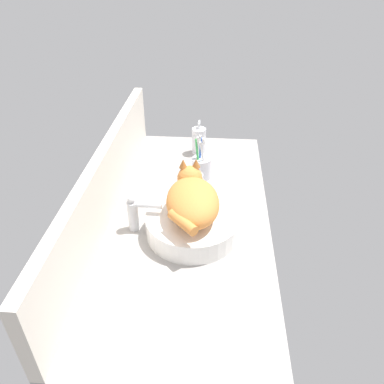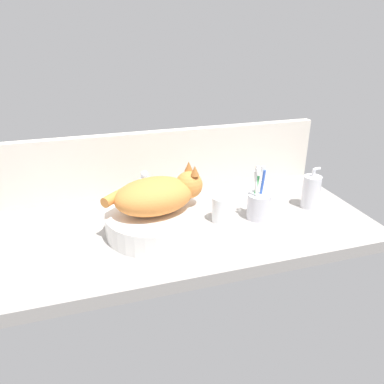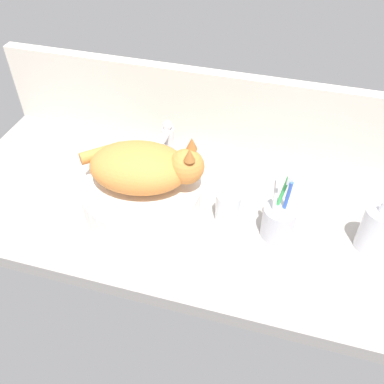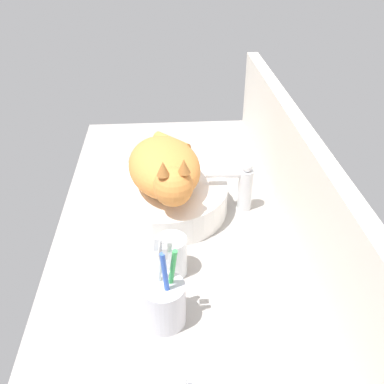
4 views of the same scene
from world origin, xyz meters
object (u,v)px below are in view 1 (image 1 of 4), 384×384
Objects in this scene: toothbrush_cup at (201,167)px; water_glass at (195,186)px; soap_dispenser at (199,141)px; faucet at (136,212)px; sink_basin at (193,224)px; cat at (192,199)px.

toothbrush_cup reaches higher than water_glass.
soap_dispenser is at bearing 6.02° from toothbrush_cup.
faucet is 59.38cm from soap_dispenser.
sink_basin is 3.55× the size of water_glass.
faucet is (0.67, 18.92, 3.69)cm from sink_basin.
toothbrush_cup reaches higher than faucet.
water_glass is (-34.60, -0.52, -2.24)cm from soap_dispenser.
water_glass is at bearing 1.73° from cat.
water_glass is at bearing 172.09° from toothbrush_cup.
sink_basin is at bearing -178.55° from soap_dispenser.
water_glass reaches higher than sink_basin.
cat is 1.73× the size of toothbrush_cup.
water_glass is (21.47, 0.65, -9.19)cm from cat.
sink_basin is 9.47cm from cat.
soap_dispenser reaches higher than sink_basin.
water_glass is (22.81, 0.94, 0.18)cm from sink_basin.
sink_basin is 2.05× the size of soap_dispenser.
faucet reaches higher than sink_basin.
water_glass is at bearing -179.14° from soap_dispenser.
faucet is at bearing 150.52° from toothbrush_cup.
sink_basin is 0.96× the size of cat.
sink_basin is at bearing -177.64° from water_glass.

